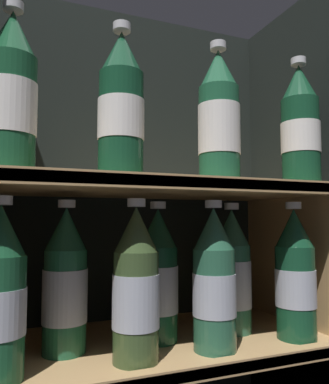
{
  "coord_description": "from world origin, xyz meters",
  "views": [
    {
      "loc": [
        -0.27,
        -0.56,
        0.48
      ],
      "look_at": [
        0.0,
        0.12,
        0.54
      ],
      "focal_mm": 35.0,
      "sensor_mm": 36.0,
      "label": 1
    }
  ],
  "objects_px": {
    "bottle_lower_front_2": "(214,283)",
    "bottle_lower_back_0": "(65,284)",
    "bottle_lower_front_1": "(136,289)",
    "bottle_lower_front_3": "(295,277)",
    "bottle_lower_back_1": "(159,279)",
    "bottle_upper_front_1": "(121,108)",
    "bottle_upper_front_2": "(219,120)",
    "bottle_upper_front_3": "(300,128)",
    "bottle_lower_back_2": "(232,274)",
    "bottle_upper_front_0": "(11,96)"
  },
  "relations": [
    {
      "from": "bottle_upper_front_0",
      "to": "bottle_lower_back_0",
      "type": "height_order",
      "value": "bottle_upper_front_0"
    },
    {
      "from": "bottle_lower_front_1",
      "to": "bottle_lower_back_0",
      "type": "distance_m",
      "value": 0.14
    },
    {
      "from": "bottle_lower_front_2",
      "to": "bottle_lower_back_1",
      "type": "bearing_deg",
      "value": 130.58
    },
    {
      "from": "bottle_upper_front_0",
      "to": "bottle_lower_front_1",
      "type": "height_order",
      "value": "bottle_upper_front_0"
    },
    {
      "from": "bottle_upper_front_0",
      "to": "bottle_lower_back_1",
      "type": "bearing_deg",
      "value": 17.37
    },
    {
      "from": "bottle_upper_front_3",
      "to": "bottle_lower_back_1",
      "type": "relative_size",
      "value": 1.0
    },
    {
      "from": "bottle_lower_front_3",
      "to": "bottle_upper_front_1",
      "type": "bearing_deg",
      "value": -180.0
    },
    {
      "from": "bottle_lower_back_0",
      "to": "bottle_lower_back_1",
      "type": "xyz_separation_m",
      "value": [
        0.18,
        0.0,
        0.0
      ]
    },
    {
      "from": "bottle_lower_front_3",
      "to": "bottle_lower_back_0",
      "type": "relative_size",
      "value": 1.0
    },
    {
      "from": "bottle_upper_front_1",
      "to": "bottle_upper_front_3",
      "type": "height_order",
      "value": "same"
    },
    {
      "from": "bottle_lower_back_0",
      "to": "bottle_lower_back_1",
      "type": "height_order",
      "value": "same"
    },
    {
      "from": "bottle_upper_front_3",
      "to": "bottle_lower_back_2",
      "type": "xyz_separation_m",
      "value": [
        -0.12,
        0.09,
        -0.31
      ]
    },
    {
      "from": "bottle_upper_front_1",
      "to": "bottle_lower_front_2",
      "type": "height_order",
      "value": "bottle_upper_front_1"
    },
    {
      "from": "bottle_lower_front_2",
      "to": "bottle_lower_back_0",
      "type": "height_order",
      "value": "same"
    },
    {
      "from": "bottle_upper_front_1",
      "to": "bottle_lower_front_1",
      "type": "bearing_deg",
      "value": 0.0
    },
    {
      "from": "bottle_lower_back_0",
      "to": "bottle_upper_front_1",
      "type": "bearing_deg",
      "value": -48.37
    },
    {
      "from": "bottle_upper_front_3",
      "to": "bottle_lower_back_0",
      "type": "height_order",
      "value": "bottle_upper_front_3"
    },
    {
      "from": "bottle_upper_front_0",
      "to": "bottle_upper_front_1",
      "type": "xyz_separation_m",
      "value": [
        0.18,
        0.0,
        0.0
      ]
    },
    {
      "from": "bottle_upper_front_1",
      "to": "bottle_lower_front_1",
      "type": "xyz_separation_m",
      "value": [
        0.03,
        0.0,
        -0.31
      ]
    },
    {
      "from": "bottle_upper_front_1",
      "to": "bottle_lower_back_2",
      "type": "xyz_separation_m",
      "value": [
        0.27,
        0.09,
        -0.31
      ]
    },
    {
      "from": "bottle_upper_front_2",
      "to": "bottle_lower_front_1",
      "type": "distance_m",
      "value": 0.35
    },
    {
      "from": "bottle_lower_front_3",
      "to": "bottle_lower_front_2",
      "type": "bearing_deg",
      "value": -180.0
    },
    {
      "from": "bottle_lower_front_2",
      "to": "bottle_lower_back_2",
      "type": "height_order",
      "value": "same"
    },
    {
      "from": "bottle_lower_back_0",
      "to": "bottle_lower_back_2",
      "type": "distance_m",
      "value": 0.35
    },
    {
      "from": "bottle_lower_front_2",
      "to": "bottle_lower_back_0",
      "type": "bearing_deg",
      "value": 161.14
    },
    {
      "from": "bottle_upper_front_2",
      "to": "bottle_upper_front_3",
      "type": "distance_m",
      "value": 0.2
    },
    {
      "from": "bottle_lower_back_0",
      "to": "bottle_lower_back_2",
      "type": "xyz_separation_m",
      "value": [
        0.35,
        0.0,
        -0.0
      ]
    },
    {
      "from": "bottle_lower_back_0",
      "to": "bottle_lower_back_1",
      "type": "bearing_deg",
      "value": 0.0
    },
    {
      "from": "bottle_lower_front_1",
      "to": "bottle_upper_front_2",
      "type": "bearing_deg",
      "value": 0.0
    },
    {
      "from": "bottle_upper_front_1",
      "to": "bottle_upper_front_3",
      "type": "xyz_separation_m",
      "value": [
        0.39,
        0.0,
        0.0
      ]
    },
    {
      "from": "bottle_upper_front_3",
      "to": "bottle_lower_back_2",
      "type": "distance_m",
      "value": 0.35
    },
    {
      "from": "bottle_upper_front_0",
      "to": "bottle_lower_back_0",
      "type": "relative_size",
      "value": 1.0
    },
    {
      "from": "bottle_lower_front_1",
      "to": "bottle_lower_back_1",
      "type": "distance_m",
      "value": 0.12
    },
    {
      "from": "bottle_lower_front_1",
      "to": "bottle_lower_back_0",
      "type": "height_order",
      "value": "same"
    },
    {
      "from": "bottle_upper_front_2",
      "to": "bottle_lower_back_0",
      "type": "relative_size",
      "value": 1.0
    },
    {
      "from": "bottle_upper_front_3",
      "to": "bottle_lower_front_2",
      "type": "height_order",
      "value": "bottle_upper_front_3"
    },
    {
      "from": "bottle_lower_front_1",
      "to": "bottle_lower_back_0",
      "type": "relative_size",
      "value": 1.0
    },
    {
      "from": "bottle_lower_back_2",
      "to": "bottle_lower_front_3",
      "type": "bearing_deg",
      "value": -43.36
    },
    {
      "from": "bottle_lower_back_0",
      "to": "bottle_lower_back_2",
      "type": "height_order",
      "value": "same"
    },
    {
      "from": "bottle_upper_front_0",
      "to": "bottle_lower_back_1",
      "type": "relative_size",
      "value": 1.0
    },
    {
      "from": "bottle_upper_front_1",
      "to": "bottle_lower_back_0",
      "type": "bearing_deg",
      "value": 131.63
    },
    {
      "from": "bottle_lower_front_2",
      "to": "bottle_lower_back_0",
      "type": "xyz_separation_m",
      "value": [
        -0.26,
        0.09,
        -0.0
      ]
    },
    {
      "from": "bottle_upper_front_3",
      "to": "bottle_lower_front_3",
      "type": "bearing_deg",
      "value": 180.0
    },
    {
      "from": "bottle_upper_front_2",
      "to": "bottle_lower_back_1",
      "type": "distance_m",
      "value": 0.33
    },
    {
      "from": "bottle_upper_front_0",
      "to": "bottle_lower_front_3",
      "type": "bearing_deg",
      "value": 0.0
    },
    {
      "from": "bottle_upper_front_0",
      "to": "bottle_lower_back_2",
      "type": "height_order",
      "value": "bottle_upper_front_0"
    },
    {
      "from": "bottle_lower_front_2",
      "to": "bottle_upper_front_1",
      "type": "bearing_deg",
      "value": 180.0
    },
    {
      "from": "bottle_upper_front_0",
      "to": "bottle_lower_back_0",
      "type": "xyz_separation_m",
      "value": [
        0.1,
        0.09,
        -0.31
      ]
    },
    {
      "from": "bottle_upper_front_2",
      "to": "bottle_upper_front_3",
      "type": "bearing_deg",
      "value": 0.0
    },
    {
      "from": "bottle_lower_front_3",
      "to": "bottle_lower_back_1",
      "type": "relative_size",
      "value": 1.0
    }
  ]
}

